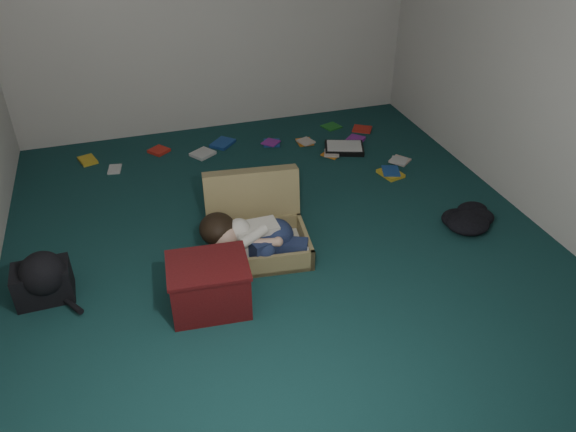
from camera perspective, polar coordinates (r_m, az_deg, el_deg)
floor at (r=4.21m, az=-0.61°, el=-2.90°), size 4.50×4.50×0.00m
wall_front at (r=1.84m, az=20.37°, el=-9.78°), size 4.50×0.00×4.50m
wall_right at (r=4.57m, az=25.00°, el=15.28°), size 0.00×4.50×4.50m
suitcase at (r=4.14m, az=-3.26°, el=-1.08°), size 0.78×0.77×0.52m
person at (r=3.96m, az=-3.60°, el=-2.08°), size 0.75×0.43×0.32m
maroon_bin at (r=3.61m, az=-8.00°, el=-6.99°), size 0.54×0.44×0.35m
backpack at (r=4.00m, az=-23.64°, el=-6.12°), size 0.45×0.37×0.27m
clothing_pile at (r=4.63m, az=17.64°, el=0.01°), size 0.44×0.39×0.13m
paper_tray at (r=5.56m, az=5.73°, el=6.90°), size 0.44×0.39×0.05m
book_scatter at (r=5.55m, az=-1.51°, el=6.80°), size 3.00×1.32×0.02m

